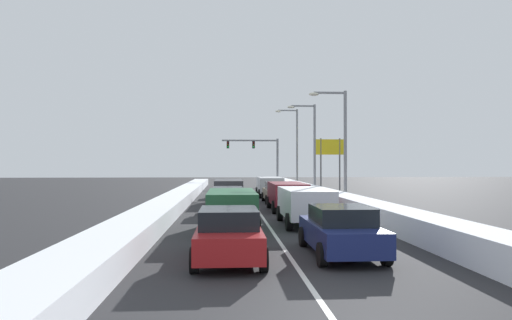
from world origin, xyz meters
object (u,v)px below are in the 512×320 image
Objects in this scene: sedan_black_center_lane_third at (228,200)px; street_lamp_right_far at (294,142)px; suv_white_right_lane_second at (305,203)px; suv_charcoal_center_lane_fourth at (228,189)px; sedan_navy_right_lane_nearest at (341,230)px; suv_green_center_lane_second at (232,207)px; sedan_tan_right_lane_fourth at (277,192)px; sedan_red_center_lane_nearest at (229,234)px; suv_maroon_right_lane_third at (287,194)px; street_lamp_right_mid at (311,141)px; traffic_light_gantry at (260,151)px; roadside_sign_right at (330,153)px; sedan_gray_center_lane_fifth at (227,188)px; street_lamp_right_near at (340,136)px; suv_silver_right_lane_fifth at (270,185)px.

street_lamp_right_far is (7.77, 26.85, 4.66)m from sedan_black_center_lane_third.
suv_charcoal_center_lane_fourth is at bearing 105.89° from suv_white_right_lane_second.
sedan_navy_right_lane_nearest is 0.92× the size of suv_green_center_lane_second.
sedan_tan_right_lane_fourth is 20.18m from sedan_red_center_lane_nearest.
street_lamp_right_mid is (4.17, 14.74, 3.96)m from suv_maroon_right_lane_third.
street_lamp_right_far is (4.37, 39.01, 4.66)m from sedan_navy_right_lane_nearest.
traffic_light_gantry is (4.40, 47.57, 3.73)m from sedan_red_center_lane_nearest.
sedan_red_center_lane_nearest is 5.85m from suv_green_center_lane_second.
street_lamp_right_mid is at bearing -119.63° from roadside_sign_right.
traffic_light_gantry is at bearing 78.48° from sedan_gray_center_lane_fifth.
street_lamp_right_near is (4.18, -1.81, 3.98)m from sedan_tan_right_lane_fourth.
suv_maroon_right_lane_third is at bearing -105.79° from street_lamp_right_mid.
suv_maroon_right_lane_third reaches higher than sedan_gray_center_lane_fifth.
sedan_navy_right_lane_nearest is 3.45m from sedan_red_center_lane_nearest.
sedan_tan_right_lane_fourth is at bearing 89.50° from suv_white_right_lane_second.
suv_silver_right_lane_fifth is 3.68m from sedan_gray_center_lane_fifth.
street_lamp_right_near is (4.16, -7.85, 3.73)m from suv_silver_right_lane_fifth.
sedan_black_center_lane_third is at bearing -116.61° from sedan_tan_right_lane_fourth.
sedan_black_center_lane_third is 0.92× the size of suv_charcoal_center_lane_fourth.
roadside_sign_right is (3.00, -5.39, -1.40)m from street_lamp_right_far.
street_lamp_right_near is at bearing -23.36° from sedan_tan_right_lane_fourth.
suv_green_center_lane_second reaches higher than sedan_navy_right_lane_nearest.
roadside_sign_right is at bearing -60.89° from street_lamp_right_far.
street_lamp_right_far is (7.82, 13.72, 4.66)m from sedan_gray_center_lane_fifth.
traffic_light_gantry reaches higher than suv_green_center_lane_second.
suv_charcoal_center_lane_fourth is at bearing 89.50° from sedan_black_center_lane_third.
sedan_red_center_lane_nearest is (-3.41, -0.51, 0.00)m from sedan_navy_right_lane_nearest.
suv_silver_right_lane_fifth is (0.22, 25.38, 0.25)m from sedan_navy_right_lane_nearest.
roadside_sign_right is (10.77, 21.47, 3.25)m from sedan_black_center_lane_third.
sedan_black_center_lane_third is (-3.60, -7.18, 0.00)m from sedan_tan_right_lane_fourth.
suv_white_right_lane_second is at bearing -56.13° from sedan_black_center_lane_third.
suv_white_right_lane_second is at bearing -105.27° from roadside_sign_right.
suv_charcoal_center_lane_fourth is 0.62× the size of street_lamp_right_near.
sedan_navy_right_lane_nearest is at bearing -102.37° from roadside_sign_right.
traffic_light_gantry is at bearing 81.24° from suv_charcoal_center_lane_fourth.
sedan_tan_right_lane_fourth is 3.56m from suv_charcoal_center_lane_fourth.
traffic_light_gantry is at bearing 88.58° from suv_maroon_right_lane_third.
street_lamp_right_near reaches higher than sedan_black_center_lane_third.
street_lamp_right_mid reaches higher than sedan_navy_right_lane_nearest.
street_lamp_right_near is 16.38m from roadside_sign_right.
suv_charcoal_center_lane_fourth is 0.89× the size of roadside_sign_right.
suv_green_center_lane_second and suv_charcoal_center_lane_fourth have the same top height.
traffic_light_gantry reaches higher than sedan_navy_right_lane_nearest.
suv_white_right_lane_second is at bearing -91.28° from traffic_light_gantry.
suv_maroon_right_lane_third is 0.53× the size of street_lamp_right_far.
suv_white_right_lane_second is 1.00× the size of suv_green_center_lane_second.
sedan_tan_right_lane_fourth is at bearing 79.67° from sedan_red_center_lane_nearest.
street_lamp_right_mid reaches higher than sedan_tan_right_lane_fourth.
sedan_navy_right_lane_nearest is 47.22m from traffic_light_gantry.
street_lamp_right_near is at bearing 67.93° from suv_white_right_lane_second.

